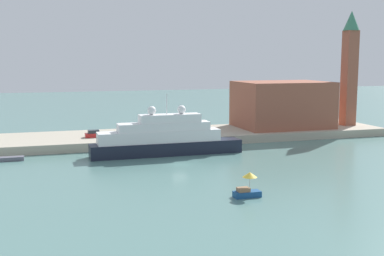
# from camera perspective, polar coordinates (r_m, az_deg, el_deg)

# --- Properties ---
(ground) EXTENTS (400.00, 400.00, 0.00)m
(ground) POSITION_cam_1_polar(r_m,az_deg,el_deg) (83.99, -1.41, -4.26)
(ground) COLOR slate
(quay_dock) EXTENTS (110.00, 18.47, 1.76)m
(quay_dock) POSITION_cam_1_polar(r_m,az_deg,el_deg) (107.91, -5.08, -1.08)
(quay_dock) COLOR #ADA38E
(quay_dock) RESTS_ON ground
(large_yacht) EXTENTS (28.66, 4.20, 11.40)m
(large_yacht) POSITION_cam_1_polar(r_m,az_deg,el_deg) (91.93, -3.20, -1.24)
(large_yacht) COLOR black
(large_yacht) RESTS_ON ground
(small_motorboat) EXTENTS (3.56, 1.91, 3.29)m
(small_motorboat) POSITION_cam_1_polar(r_m,az_deg,el_deg) (64.74, 6.45, -6.85)
(small_motorboat) COLOR navy
(small_motorboat) RESTS_ON ground
(work_barge) EXTENTS (4.73, 1.62, 0.70)m
(work_barge) POSITION_cam_1_polar(r_m,az_deg,el_deg) (92.76, -20.38, -3.37)
(work_barge) COLOR #595966
(work_barge) RESTS_ON ground
(harbor_building) EXTENTS (20.89, 15.47, 10.82)m
(harbor_building) POSITION_cam_1_polar(r_m,az_deg,el_deg) (118.96, 10.42, 2.72)
(harbor_building) COLOR #93513D
(harbor_building) RESTS_ON quay_dock
(bell_tower) EXTENTS (3.82, 3.82, 27.52)m
(bell_tower) POSITION_cam_1_polar(r_m,az_deg,el_deg) (125.67, 17.83, 7.10)
(bell_tower) COLOR #93513D
(bell_tower) RESTS_ON quay_dock
(parked_car) EXTENTS (3.82, 1.82, 1.51)m
(parked_car) POSITION_cam_1_polar(r_m,az_deg,el_deg) (103.97, -11.29, -0.69)
(parked_car) COLOR #B21E1E
(parked_car) RESTS_ON quay_dock
(person_figure) EXTENTS (0.36, 0.36, 1.54)m
(person_figure) POSITION_cam_1_polar(r_m,az_deg,el_deg) (102.61, -8.62, -0.71)
(person_figure) COLOR maroon
(person_figure) RESTS_ON quay_dock
(mooring_bollard) EXTENTS (0.40, 0.40, 0.86)m
(mooring_bollard) POSITION_cam_1_polar(r_m,az_deg,el_deg) (100.41, -3.07, -0.98)
(mooring_bollard) COLOR black
(mooring_bollard) RESTS_ON quay_dock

